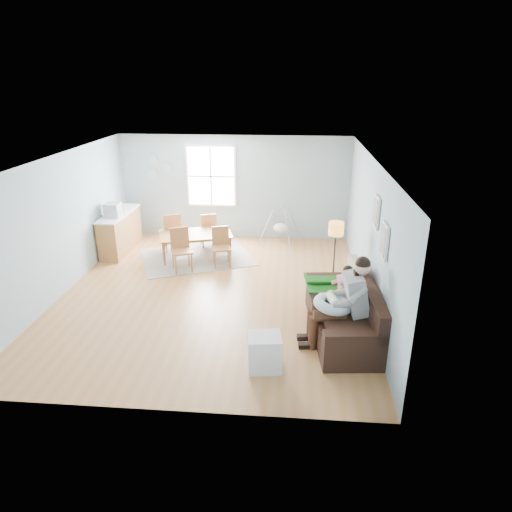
# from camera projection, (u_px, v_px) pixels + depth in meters

# --- Properties ---
(room) EXTENTS (8.40, 9.40, 3.90)m
(room) POSITION_uv_depth(u_px,v_px,m) (209.00, 174.00, 8.34)
(room) COLOR #AF733E
(window) EXTENTS (1.32, 0.08, 1.62)m
(window) POSITION_uv_depth(u_px,v_px,m) (211.00, 176.00, 11.88)
(window) COLOR white
(window) RESTS_ON room
(pictures) EXTENTS (0.05, 1.34, 0.74)m
(pictures) POSITION_uv_depth(u_px,v_px,m) (380.00, 225.00, 7.35)
(pictures) COLOR white
(pictures) RESTS_ON room
(wall_plates) EXTENTS (0.67, 0.02, 0.66)m
(wall_plates) POSITION_uv_depth(u_px,v_px,m) (158.00, 168.00, 11.93)
(wall_plates) COLOR #8FA2AC
(wall_plates) RESTS_ON room
(sofa) EXTENTS (1.20, 2.37, 0.93)m
(sofa) POSITION_uv_depth(u_px,v_px,m) (347.00, 316.00, 7.68)
(sofa) COLOR black
(sofa) RESTS_ON room
(green_throw) EXTENTS (1.11, 0.94, 0.04)m
(green_throw) POSITION_uv_depth(u_px,v_px,m) (335.00, 283.00, 8.29)
(green_throw) COLOR #155C1A
(green_throw) RESTS_ON sofa
(beige_pillow) EXTENTS (0.26, 0.56, 0.54)m
(beige_pillow) POSITION_uv_depth(u_px,v_px,m) (355.00, 274.00, 8.05)
(beige_pillow) COLOR beige
(beige_pillow) RESTS_ON sofa
(father) EXTENTS (1.12, 0.55, 1.53)m
(father) POSITION_uv_depth(u_px,v_px,m) (344.00, 299.00, 7.20)
(father) COLOR gray
(father) RESTS_ON sofa
(nursing_pillow) EXTENTS (0.70, 0.69, 0.25)m
(nursing_pillow) POSITION_uv_depth(u_px,v_px,m) (333.00, 304.00, 7.23)
(nursing_pillow) COLOR silver
(nursing_pillow) RESTS_ON father
(infant) EXTENTS (0.21, 0.41, 0.15)m
(infant) POSITION_uv_depth(u_px,v_px,m) (332.00, 299.00, 7.24)
(infant) COLOR white
(infant) RESTS_ON nursing_pillow
(toddler) EXTENTS (0.60, 0.37, 0.90)m
(toddler) POSITION_uv_depth(u_px,v_px,m) (341.00, 286.00, 7.72)
(toddler) COLOR silver
(toddler) RESTS_ON sofa
(floor_lamp) EXTENTS (0.29, 0.29, 1.46)m
(floor_lamp) POSITION_uv_depth(u_px,v_px,m) (336.00, 235.00, 8.89)
(floor_lamp) COLOR black
(floor_lamp) RESTS_ON room
(storage_cube) EXTENTS (0.55, 0.50, 0.55)m
(storage_cube) POSITION_uv_depth(u_px,v_px,m) (264.00, 352.00, 6.78)
(storage_cube) COLOR silver
(storage_cube) RESTS_ON room
(rug) EXTENTS (3.08, 2.76, 0.01)m
(rug) POSITION_uv_depth(u_px,v_px,m) (197.00, 257.00, 11.02)
(rug) COLOR gray
(rug) RESTS_ON room
(dining_table) EXTENTS (1.91, 1.41, 0.60)m
(dining_table) POSITION_uv_depth(u_px,v_px,m) (196.00, 246.00, 10.92)
(dining_table) COLOR olive
(dining_table) RESTS_ON rug
(chair_sw) EXTENTS (0.58, 0.58, 0.97)m
(chair_sw) POSITION_uv_depth(u_px,v_px,m) (181.00, 246.00, 10.14)
(chair_sw) COLOR #9F5C37
(chair_sw) RESTS_ON rug
(chair_se) EXTENTS (0.50, 0.50, 0.90)m
(chair_se) POSITION_uv_depth(u_px,v_px,m) (221.00, 244.00, 10.42)
(chair_se) COLOR #9F5C37
(chair_se) RESTS_ON rug
(chair_nw) EXTENTS (0.57, 0.57, 0.97)m
(chair_nw) POSITION_uv_depth(u_px,v_px,m) (172.00, 230.00, 11.23)
(chair_nw) COLOR #9F5C37
(chair_nw) RESTS_ON rug
(chair_ne) EXTENTS (0.52, 0.52, 0.90)m
(chair_ne) POSITION_uv_depth(u_px,v_px,m) (208.00, 228.00, 11.52)
(chair_ne) COLOR #9F5C37
(chair_ne) RESTS_ON rug
(counter) EXTENTS (0.55, 1.75, 0.98)m
(counter) POSITION_uv_depth(u_px,v_px,m) (120.00, 231.00, 11.30)
(counter) COLOR olive
(counter) RESTS_ON room
(monitor) EXTENTS (0.35, 0.33, 0.33)m
(monitor) POSITION_uv_depth(u_px,v_px,m) (113.00, 210.00, 10.75)
(monitor) COLOR #A3A3A8
(monitor) RESTS_ON counter
(baby_swing) EXTENTS (1.16, 1.17, 0.93)m
(baby_swing) POSITION_uv_depth(u_px,v_px,m) (281.00, 227.00, 11.86)
(baby_swing) COLOR #A3A3A8
(baby_swing) RESTS_ON room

